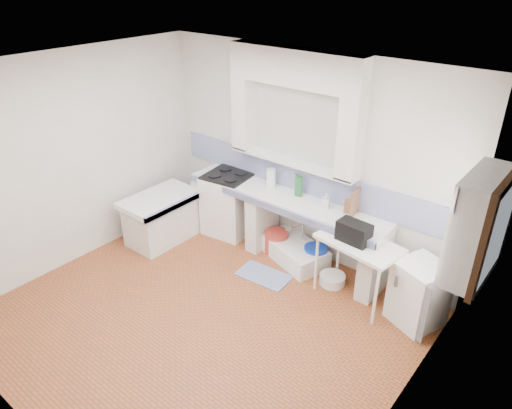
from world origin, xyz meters
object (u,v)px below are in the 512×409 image
Objects in this scene: stove at (229,204)px; sink at (294,252)px; fridge at (419,294)px; side_table at (356,270)px.

sink is at bearing -8.34° from stove.
fridge is at bearing -11.01° from stove.
stove is at bearing -161.86° from fridge.
stove is 1.26m from sink.
stove is 2.28m from side_table.
stove is 0.95× the size of sink.
stove is at bearing -177.43° from side_table.
stove reaches higher than sink.
side_table is (2.27, -0.23, -0.05)m from stove.
sink is 1.25× the size of fridge.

